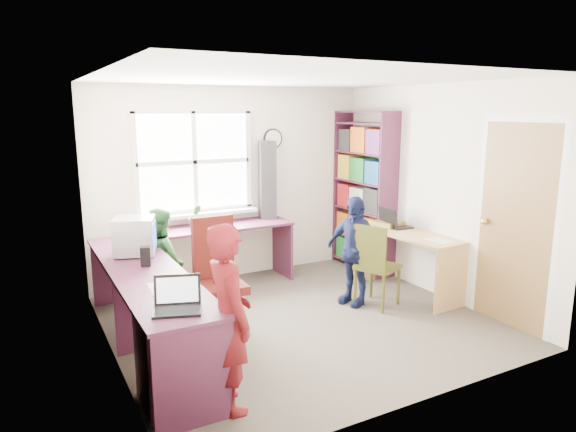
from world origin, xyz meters
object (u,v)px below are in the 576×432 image
object	(u,v)px
swivel_chair	(218,283)
person_green	(162,261)
crt_monitor	(135,236)
bookshelf	(364,195)
laptop_right	(393,223)
laptop_left	(177,302)
cd_tower	(267,180)
person_navy	(354,251)
potted_plant	(195,217)
l_desk	(181,312)
person_red	(229,318)
right_desk	(413,250)
wooden_chair	(375,263)

from	to	relation	value
swivel_chair	person_green	xyz separation A→B (m)	(-0.35, 0.72, 0.08)
crt_monitor	bookshelf	bearing A→B (deg)	29.93
crt_monitor	laptop_right	world-z (taller)	crt_monitor
laptop_left	cd_tower	xyz separation A→B (m)	(1.91, 2.46, 0.44)
person_navy	potted_plant	bearing A→B (deg)	-150.25
laptop_left	person_green	size ratio (longest dim) A/B	0.35
l_desk	cd_tower	distance (m)	2.62
bookshelf	laptop_right	xyz separation A→B (m)	(-0.10, -0.74, -0.22)
laptop_right	person_green	size ratio (longest dim) A/B	0.32
crt_monitor	swivel_chair	bearing A→B (deg)	-12.19
person_red	cd_tower	bearing A→B (deg)	-30.45
crt_monitor	person_red	size ratio (longest dim) A/B	0.33
right_desk	person_green	distance (m)	2.84
person_green	right_desk	bearing A→B (deg)	-114.72
crt_monitor	person_navy	bearing A→B (deg)	8.13
crt_monitor	right_desk	bearing A→B (deg)	9.97
swivel_chair	right_desk	bearing A→B (deg)	-1.66
l_desk	person_green	world-z (taller)	person_green
potted_plant	wooden_chair	bearing A→B (deg)	-44.04
bookshelf	swivel_chair	distance (m)	2.69
swivel_chair	crt_monitor	xyz separation A→B (m)	(-0.67, 0.41, 0.46)
laptop_right	person_red	size ratio (longest dim) A/B	0.27
right_desk	person_navy	distance (m)	0.80
right_desk	person_red	bearing A→B (deg)	-159.67
l_desk	laptop_right	size ratio (longest dim) A/B	8.11
laptop_right	cd_tower	size ratio (longest dim) A/B	0.37
bookshelf	person_red	world-z (taller)	bookshelf
right_desk	laptop_right	xyz separation A→B (m)	(-0.02, 0.35, 0.25)
crt_monitor	laptop_left	distance (m)	1.54
swivel_chair	person_red	bearing A→B (deg)	-106.95
right_desk	potted_plant	distance (m)	2.57
cd_tower	person_green	size ratio (longest dim) A/B	0.88
crt_monitor	l_desk	bearing A→B (deg)	-60.33
crt_monitor	cd_tower	bearing A→B (deg)	45.98
l_desk	person_green	xyz separation A→B (m)	(0.16, 1.20, 0.11)
laptop_right	person_red	bearing A→B (deg)	123.25
l_desk	person_red	distance (m)	0.84
cd_tower	crt_monitor	bearing A→B (deg)	-140.87
cd_tower	laptop_right	bearing A→B (deg)	-30.84
laptop_left	cd_tower	world-z (taller)	cd_tower
l_desk	swivel_chair	size ratio (longest dim) A/B	2.65
wooden_chair	cd_tower	xyz separation A→B (m)	(-0.50, 1.58, 0.74)
right_desk	laptop_left	size ratio (longest dim) A/B	3.23
wooden_chair	person_red	bearing A→B (deg)	-175.77
l_desk	laptop_right	bearing A→B (deg)	14.40
laptop_left	person_navy	world-z (taller)	person_navy
wooden_chair	laptop_left	distance (m)	2.59
bookshelf	person_red	size ratio (longest dim) A/B	1.54
right_desk	person_green	xyz separation A→B (m)	(-2.72, 0.81, 0.04)
bookshelf	swivel_chair	world-z (taller)	bookshelf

